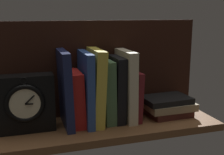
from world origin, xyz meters
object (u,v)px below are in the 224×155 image
object	(u,v)px
book_maroon_dawkins	(134,95)
book_yellow_seinlanguage	(95,87)
book_cream_twain	(126,85)
book_stack_side	(167,105)
book_navy_bierce	(65,89)
book_black_skeptic	(117,89)
framed_clock	(25,103)
book_blue_modern	(86,88)
book_red_requiem	(76,98)
book_green_romantic	(106,91)

from	to	relation	value
book_maroon_dawkins	book_yellow_seinlanguage	bearing A→B (deg)	180.00
book_cream_twain	book_stack_side	xyz separation A→B (cm)	(16.17, -0.87, -8.70)
book_navy_bierce	book_yellow_seinlanguage	world-z (taller)	book_yellow_seinlanguage
book_yellow_seinlanguage	book_black_skeptic	world-z (taller)	book_yellow_seinlanguage
framed_clock	book_black_skeptic	bearing A→B (deg)	1.99
book_navy_bierce	book_blue_modern	bearing A→B (deg)	0.00
book_yellow_seinlanguage	book_maroon_dawkins	size ratio (longest dim) A/B	1.47
book_black_skeptic	book_maroon_dawkins	bearing A→B (deg)	0.00
book_red_requiem	book_black_skeptic	world-z (taller)	book_black_skeptic
book_blue_modern	book_stack_side	size ratio (longest dim) A/B	1.31
book_red_requiem	book_cream_twain	bearing A→B (deg)	0.00
book_navy_bierce	book_stack_side	bearing A→B (deg)	-1.33
book_navy_bierce	book_blue_modern	world-z (taller)	book_navy_bierce
book_blue_modern	book_stack_side	world-z (taller)	book_blue_modern
framed_clock	book_stack_side	distance (cm)	50.81
book_yellow_seinlanguage	book_maroon_dawkins	distance (cm)	14.58
book_yellow_seinlanguage	book_black_skeptic	distance (cm)	7.73
book_stack_side	book_black_skeptic	bearing A→B (deg)	177.46
book_green_romantic	book_navy_bierce	bearing A→B (deg)	180.00
book_blue_modern	book_black_skeptic	bearing A→B (deg)	0.00
book_navy_bierce	book_cream_twain	bearing A→B (deg)	0.00
book_blue_modern	book_cream_twain	world-z (taller)	same
book_red_requiem	book_stack_side	world-z (taller)	book_red_requiem
book_stack_side	book_yellow_seinlanguage	bearing A→B (deg)	178.17
book_red_requiem	book_black_skeptic	xyz separation A→B (cm)	(14.33, 0.00, 2.15)
book_navy_bierce	book_stack_side	distance (cm)	38.61
framed_clock	book_maroon_dawkins	bearing A→B (deg)	1.64
book_green_romantic	book_stack_side	xyz separation A→B (cm)	(23.41, -0.87, -7.20)
book_navy_bierce	book_maroon_dawkins	world-z (taller)	book_navy_bierce
book_yellow_seinlanguage	book_blue_modern	bearing A→B (deg)	180.00
book_blue_modern	book_green_romantic	xyz separation A→B (cm)	(7.13, 0.00, -1.53)
book_navy_bierce	book_green_romantic	world-z (taller)	book_navy_bierce
book_yellow_seinlanguage	framed_clock	bearing A→B (deg)	-177.37
book_yellow_seinlanguage	book_green_romantic	world-z (taller)	book_yellow_seinlanguage
book_red_requiem	book_blue_modern	distance (cm)	4.70
book_blue_modern	book_green_romantic	bearing A→B (deg)	0.00
book_navy_bierce	book_black_skeptic	world-z (taller)	book_navy_bierce
book_red_requiem	book_green_romantic	distance (cm)	10.71
book_yellow_seinlanguage	book_cream_twain	world-z (taller)	book_yellow_seinlanguage
book_green_romantic	book_black_skeptic	distance (cm)	3.77
book_maroon_dawkins	book_cream_twain	bearing A→B (deg)	180.00
book_black_skeptic	book_stack_side	distance (cm)	21.14
book_green_romantic	book_cream_twain	bearing A→B (deg)	0.00
book_maroon_dawkins	book_stack_side	world-z (taller)	book_maroon_dawkins
book_red_requiem	book_blue_modern	world-z (taller)	book_blue_modern
book_blue_modern	book_cream_twain	xyz separation A→B (cm)	(14.37, 0.00, -0.03)
book_cream_twain	book_maroon_dawkins	size ratio (longest dim) A/B	1.42
book_navy_bierce	book_blue_modern	distance (cm)	6.98
book_red_requiem	book_green_romantic	xyz separation A→B (cm)	(10.59, 0.00, 1.65)
book_black_skeptic	book_stack_side	bearing A→B (deg)	-2.54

